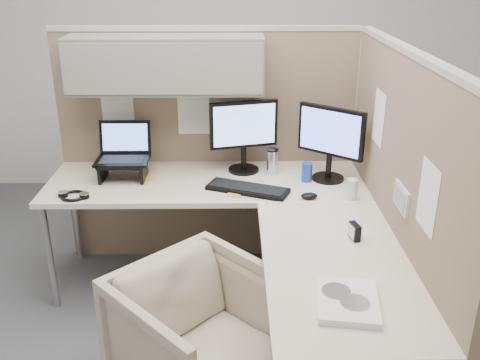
{
  "coord_description": "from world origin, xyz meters",
  "views": [
    {
      "loc": [
        0.07,
        -2.57,
        2.02
      ],
      "look_at": [
        0.1,
        0.25,
        0.85
      ],
      "focal_mm": 40.0,
      "sensor_mm": 36.0,
      "label": 1
    }
  ],
  "objects_px": {
    "keyboard": "(248,189)",
    "desk": "(245,215)",
    "office_chair": "(201,330)",
    "monitor_left": "(244,131)"
  },
  "relations": [
    {
      "from": "keyboard",
      "to": "desk",
      "type": "bearing_deg",
      "value": -73.36
    },
    {
      "from": "office_chair",
      "to": "keyboard",
      "type": "height_order",
      "value": "keyboard"
    },
    {
      "from": "desk",
      "to": "office_chair",
      "type": "xyz_separation_m",
      "value": [
        -0.22,
        -0.59,
        -0.32
      ]
    },
    {
      "from": "keyboard",
      "to": "office_chair",
      "type": "bearing_deg",
      "value": -84.27
    },
    {
      "from": "desk",
      "to": "keyboard",
      "type": "distance_m",
      "value": 0.25
    },
    {
      "from": "desk",
      "to": "office_chair",
      "type": "relative_size",
      "value": 2.76
    },
    {
      "from": "desk",
      "to": "keyboard",
      "type": "xyz_separation_m",
      "value": [
        0.02,
        0.24,
        0.05
      ]
    },
    {
      "from": "monitor_left",
      "to": "keyboard",
      "type": "xyz_separation_m",
      "value": [
        0.02,
        -0.33,
        -0.26
      ]
    },
    {
      "from": "office_chair",
      "to": "keyboard",
      "type": "xyz_separation_m",
      "value": [
        0.24,
        0.83,
        0.38
      ]
    },
    {
      "from": "office_chair",
      "to": "monitor_left",
      "type": "height_order",
      "value": "monitor_left"
    }
  ]
}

